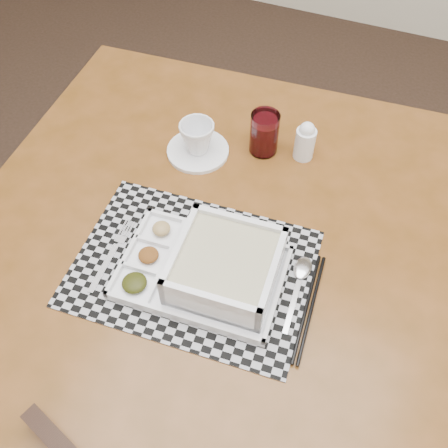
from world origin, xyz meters
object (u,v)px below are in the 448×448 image
(cup, at_px, (197,137))
(creamer_bottle, at_px, (305,141))
(juice_glass, at_px, (264,134))
(serving_tray, at_px, (218,268))
(dining_table, at_px, (216,252))

(cup, distance_m, creamer_bottle, 0.25)
(juice_glass, bearing_deg, serving_tray, -84.29)
(juice_glass, bearing_deg, cup, -154.67)
(cup, bearing_deg, serving_tray, -46.58)
(dining_table, bearing_deg, creamer_bottle, 69.15)
(cup, bearing_deg, juice_glass, 38.49)
(dining_table, relative_size, serving_tray, 3.46)
(serving_tray, bearing_deg, juice_glass, 95.71)
(cup, bearing_deg, creamer_bottle, 32.40)
(cup, height_order, juice_glass, juice_glass)
(dining_table, distance_m, cup, 0.27)
(cup, relative_size, juice_glass, 0.78)
(dining_table, bearing_deg, cup, 123.04)
(serving_tray, relative_size, juice_glass, 3.12)
(serving_tray, height_order, creamer_bottle, creamer_bottle)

